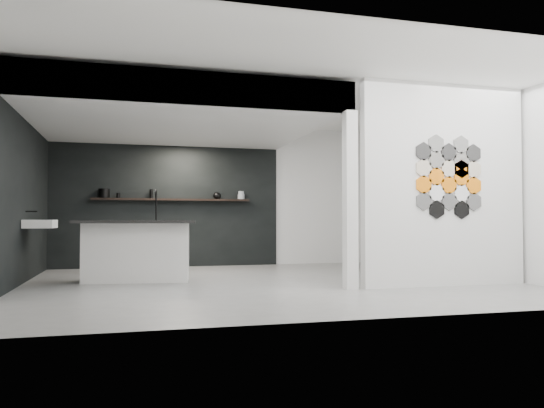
{
  "coord_description": "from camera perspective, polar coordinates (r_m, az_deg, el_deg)",
  "views": [
    {
      "loc": [
        -1.98,
        -7.47,
        0.91
      ],
      "look_at": [
        0.1,
        0.3,
        1.15
      ],
      "focal_mm": 35.0,
      "sensor_mm": 36.0,
      "label": 1
    }
  ],
  "objects": [
    {
      "name": "kettle",
      "position": [
        10.48,
        -5.94,
        0.91
      ],
      "size": [
        0.2,
        0.2,
        0.13
      ],
      "primitive_type": "ellipsoid",
      "rotation": [
        0.0,
        0.0,
        0.33
      ],
      "color": "black",
      "rests_on": "display_shelf"
    },
    {
      "name": "glass_vase",
      "position": [
        10.57,
        -3.34,
        0.95
      ],
      "size": [
        0.13,
        0.13,
        0.16
      ],
      "primitive_type": "cylinder",
      "rotation": [
        0.0,
        0.0,
        -0.11
      ],
      "color": "gray",
      "rests_on": "display_shelf"
    },
    {
      "name": "fascia_beam",
      "position": [
        6.79,
        -8.99,
        12.29
      ],
      "size": [
        4.4,
        0.16,
        0.4
      ],
      "primitive_type": "cube",
      "color": "silver",
      "rests_on": "corner_column"
    },
    {
      "name": "glass_bowl",
      "position": [
        10.56,
        -3.34,
        0.79
      ],
      "size": [
        0.18,
        0.18,
        0.1
      ],
      "primitive_type": "cylinder",
      "rotation": [
        0.0,
        0.0,
        -0.43
      ],
      "color": "gray",
      "rests_on": "display_shelf"
    },
    {
      "name": "partition_panel",
      "position": [
        7.73,
        18.0,
        2.01
      ],
      "size": [
        2.45,
        0.15,
        2.8
      ],
      "primitive_type": "cube",
      "color": "silver",
      "rests_on": "floor"
    },
    {
      "name": "bulkhead",
      "position": [
        8.66,
        -10.34,
        9.24
      ],
      "size": [
        4.4,
        4.0,
        0.4
      ],
      "primitive_type": "cube",
      "color": "silver",
      "rests_on": "corner_column"
    },
    {
      "name": "bay_clad_back",
      "position": [
        10.47,
        -11.25,
        -0.23
      ],
      "size": [
        4.4,
        0.04,
        2.35
      ],
      "primitive_type": "cube",
      "color": "black",
      "rests_on": "floor"
    },
    {
      "name": "kitchen_island",
      "position": [
        8.1,
        -14.31,
        -4.82
      ],
      "size": [
        1.79,
        0.98,
        1.37
      ],
      "rotation": [
        0.0,
        0.0,
        -0.14
      ],
      "color": "silver",
      "rests_on": "floor"
    },
    {
      "name": "floor",
      "position": [
        7.78,
        -0.14,
        -8.46
      ],
      "size": [
        7.0,
        6.0,
        0.01
      ],
      "primitive_type": "cube",
      "color": "slate"
    },
    {
      "name": "corner_column",
      "position": [
        7.06,
        8.41,
        0.46
      ],
      "size": [
        0.16,
        0.16,
        2.35
      ],
      "primitive_type": "cube",
      "color": "silver",
      "rests_on": "floor"
    },
    {
      "name": "display_shelf",
      "position": [
        10.37,
        -10.66,
        0.47
      ],
      "size": [
        3.0,
        0.15,
        0.04
      ],
      "primitive_type": "cube",
      "color": "black",
      "rests_on": "bay_clad_back"
    },
    {
      "name": "utensil_cup",
      "position": [
        10.35,
        -16.2,
        0.88
      ],
      "size": [
        0.08,
        0.08,
        0.09
      ],
      "primitive_type": "cylinder",
      "rotation": [
        0.0,
        0.0,
        -0.09
      ],
      "color": "black",
      "rests_on": "display_shelf"
    },
    {
      "name": "bay_clad_left",
      "position": [
        8.61,
        -24.94,
        0.22
      ],
      "size": [
        0.04,
        4.0,
        2.35
      ],
      "primitive_type": "cube",
      "color": "black",
      "rests_on": "floor"
    },
    {
      "name": "hex_tile_cluster",
      "position": [
        7.69,
        18.55,
        2.82
      ],
      "size": [
        1.04,
        0.02,
        1.16
      ],
      "color": "black",
      "rests_on": "partition_panel"
    },
    {
      "name": "wall_basin",
      "position": [
        8.37,
        -23.66,
        -1.98
      ],
      "size": [
        0.4,
        0.6,
        0.12
      ],
      "primitive_type": "cube",
      "color": "silver",
      "rests_on": "bay_clad_left"
    },
    {
      "name": "bottle_dark",
      "position": [
        10.36,
        -12.87,
        1.08
      ],
      "size": [
        0.07,
        0.07,
        0.17
      ],
      "primitive_type": "cylinder",
      "rotation": [
        0.0,
        0.0,
        -0.09
      ],
      "color": "black",
      "rests_on": "display_shelf"
    },
    {
      "name": "stockpot",
      "position": [
        10.36,
        -17.62,
        1.1
      ],
      "size": [
        0.24,
        0.24,
        0.17
      ],
      "primitive_type": "cylinder",
      "rotation": [
        0.0,
        0.0,
        0.18
      ],
      "color": "black",
      "rests_on": "display_shelf"
    }
  ]
}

